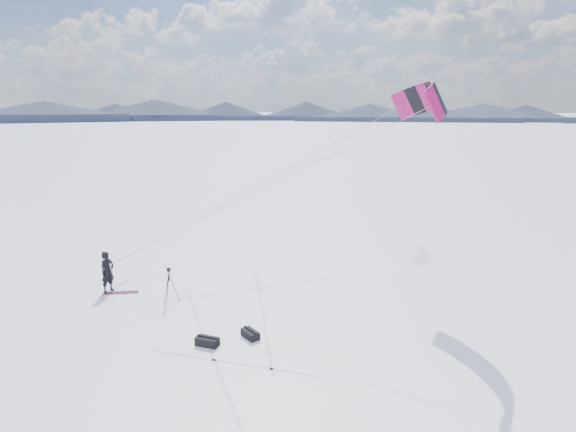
% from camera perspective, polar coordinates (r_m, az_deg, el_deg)
% --- Properties ---
extents(ground, '(1800.00, 1800.00, 0.00)m').
position_cam_1_polar(ground, '(20.46, -15.74, -11.21)').
color(ground, white).
extents(horizon_hills, '(704.84, 706.81, 8.00)m').
position_cam_1_polar(horizon_hills, '(19.47, -16.27, -3.14)').
color(horizon_hills, '#21293E').
rests_on(horizon_hills, ground).
extents(snow_tracks, '(13.93, 9.84, 0.01)m').
position_cam_1_polar(snow_tracks, '(21.46, -20.44, -10.39)').
color(snow_tracks, '#B0B9DC').
rests_on(snow_tracks, ground).
extents(snowkiter, '(0.65, 0.80, 1.88)m').
position_cam_1_polar(snowkiter, '(23.49, -20.43, -8.39)').
color(snowkiter, black).
rests_on(snowkiter, ground).
extents(snowboard, '(1.53, 0.75, 0.04)m').
position_cam_1_polar(snowboard, '(23.13, -19.20, -8.56)').
color(snowboard, '#801C4E').
rests_on(snowboard, ground).
extents(tripod, '(0.71, 0.70, 1.53)m').
position_cam_1_polar(tripod, '(21.17, -13.89, -7.41)').
color(tripod, black).
rests_on(tripod, ground).
extents(gear_bag_a, '(0.86, 0.51, 0.36)m').
position_cam_1_polar(gear_bag_a, '(17.58, -9.56, -14.44)').
color(gear_bag_a, black).
rests_on(gear_bag_a, ground).
extents(gear_bag_b, '(0.81, 0.79, 0.35)m').
position_cam_1_polar(gear_bag_b, '(17.93, -4.49, -13.76)').
color(gear_bag_b, black).
rests_on(gear_bag_b, ground).
extents(power_kite, '(14.64, 5.63, 8.04)m').
position_cam_1_polar(power_kite, '(21.58, 15.75, 12.94)').
color(power_kite, '#AF1159').
rests_on(power_kite, ground).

